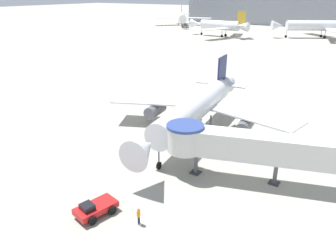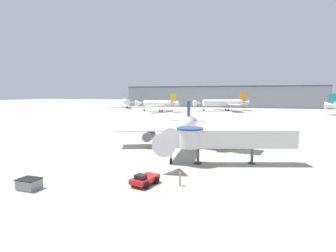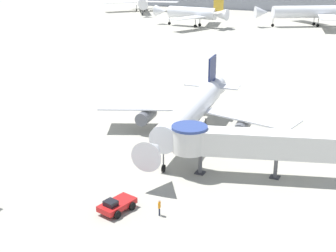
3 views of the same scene
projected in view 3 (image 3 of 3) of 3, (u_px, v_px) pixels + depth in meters
ground_plane at (185, 138)px, 64.89m from camera, size 800.00×800.00×0.00m
main_airplane at (192, 111)px, 63.58m from camera, size 29.00×30.91×9.31m
jet_bridge at (241, 142)px, 52.47m from camera, size 18.12×8.23×5.78m
pushback_tug_red at (116, 205)px, 46.06m from camera, size 2.93×4.18×1.49m
traffic_cone_apron_front at (117, 214)px, 45.08m from camera, size 0.46×0.46×0.77m
traffic_cone_near_nose at (124, 202)px, 47.39m from camera, size 0.35×0.35×0.59m
traffic_cone_starboard_wing at (271, 152)px, 59.69m from camera, size 0.36×0.36×0.60m
ground_crew_marshaller at (159, 206)px, 45.23m from camera, size 0.25×0.35×1.68m
background_jet_orange_tail at (310, 12)px, 167.33m from camera, size 34.73×32.94×11.88m
background_jet_gray_tail at (141, 1)px, 211.69m from camera, size 31.91×33.96×11.10m
background_jet_gold_tail at (193, 13)px, 166.68m from camera, size 28.85×31.98×11.19m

